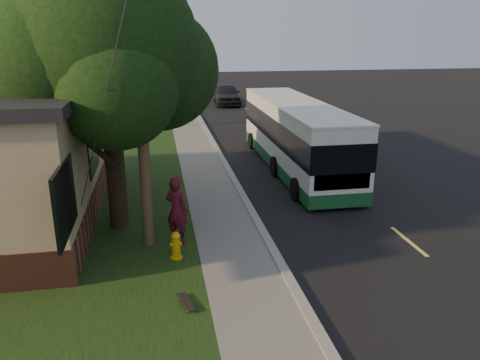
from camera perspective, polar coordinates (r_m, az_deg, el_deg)
name	(u,v)px	position (r m, az deg, el deg)	size (l,w,h in m)	color
ground	(273,252)	(12.89, 4.03, -8.80)	(120.00, 120.00, 0.00)	black
road	(303,155)	(23.00, 7.66, 3.05)	(8.00, 80.00, 0.01)	black
curb	(221,158)	(22.11, -2.27, 2.76)	(0.25, 80.00, 0.12)	gray
sidewalk	(200,159)	(22.01, -4.85, 2.58)	(2.00, 80.00, 0.08)	slate
grass_verge	(124,163)	(21.98, -13.97, 2.08)	(5.00, 80.00, 0.07)	black
fire_hydrant	(176,245)	(12.37, -7.81, -7.90)	(0.32, 0.32, 0.74)	#DCA10B
utility_pole	(139,78)	(12.22, -12.25, 12.09)	(2.86, 3.21, 9.07)	#473321
leafy_tree	(107,53)	(13.89, -15.89, 14.67)	(6.30, 6.00, 7.80)	black
bare_tree_near	(146,94)	(29.40, -11.44, 10.29)	(1.38, 1.21, 4.31)	black
bare_tree_far	(153,78)	(41.34, -10.51, 12.17)	(1.38, 1.21, 4.03)	black
traffic_signal	(191,60)	(45.37, -6.05, 14.29)	(0.18, 0.22, 5.50)	#2D2D30
transit_bus	(296,134)	(20.27, 6.80, 5.59)	(2.47, 10.70, 2.90)	silver
skateboarder	(177,210)	(13.05, -7.69, -3.64)	(0.70, 0.46, 1.92)	#4B0F1E
skateboard_main	(186,302)	(10.55, -6.58, -14.58)	(0.42, 0.82, 0.07)	black
distant_car	(227,94)	(39.04, -1.65, 10.44)	(2.02, 5.02, 1.71)	black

